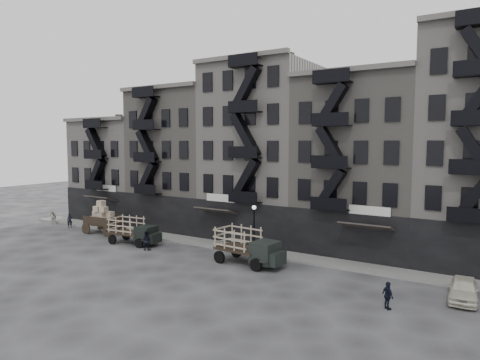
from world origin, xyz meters
The scene contains 15 objects.
ground centered at (0.00, 0.00, 0.00)m, with size 140.00×140.00×0.00m, color #38383A.
sidewalk centered at (0.00, 3.75, 0.07)m, with size 55.00×2.50×0.15m, color slate.
building_west centered at (-20.00, 9.83, 6.00)m, with size 10.00×11.35×13.20m.
building_midwest centered at (-10.00, 9.83, 7.50)m, with size 10.00×11.35×16.20m.
building_center centered at (0.00, 9.82, 8.50)m, with size 10.00×11.35×18.20m.
building_mideast centered at (10.00, 9.83, 7.50)m, with size 10.00×11.35×16.20m.
lamp_post centered at (3.00, 2.60, 2.78)m, with size 0.36×0.36×4.28m.
horse centered at (-24.00, 1.92, 0.83)m, with size 0.89×1.96×1.66m, color silver.
wagon centered at (-14.79, 1.64, 1.98)m, with size 4.28×2.55×3.47m.
stake_truck_west centered at (-8.59, 0.01, 1.45)m, with size 5.23×2.54×2.54m.
stake_truck_east centered at (3.96, -0.02, 1.64)m, with size 5.89×2.84×2.87m.
car_east centered at (19.00, 0.45, 0.69)m, with size 1.63×4.04×1.38m, color beige.
pedestrian_west centered at (-20.39, 1.69, 0.80)m, with size 0.58×0.38×1.59m, color black.
pedestrian_mid centered at (-5.95, -1.03, 0.87)m, with size 0.85×0.66×1.74m, color black.
policeman centered at (15.44, -3.45, 0.81)m, with size 0.95×0.40×1.62m, color black.
Camera 1 is at (20.95, -28.12, 9.63)m, focal length 32.00 mm.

